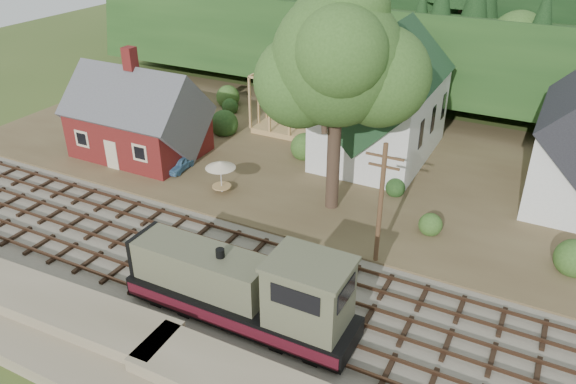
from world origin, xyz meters
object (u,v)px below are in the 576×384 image
at_px(locomotive, 247,291).
at_px(car_green, 102,120).
at_px(car_blue, 180,163).
at_px(patio_set, 220,166).

height_order(locomotive, car_green, locomotive).
distance_m(locomotive, car_blue, 19.04).
bearing_deg(car_green, car_blue, -96.92).
relative_size(car_blue, patio_set, 1.27).
bearing_deg(patio_set, car_green, 161.33).
relative_size(car_green, patio_set, 1.32).
xyz_separation_m(car_blue, car_green, (-12.35, 4.28, 0.00)).
xyz_separation_m(locomotive, car_green, (-26.37, 17.09, -1.34)).
bearing_deg(patio_set, car_blue, 162.42).
distance_m(locomotive, patio_set, 14.38).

